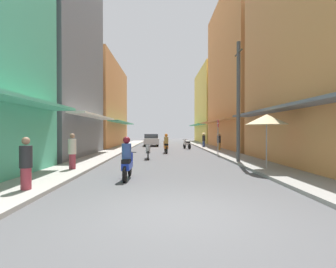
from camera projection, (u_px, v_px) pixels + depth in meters
ground_plane at (167, 152)px, 21.34m from camera, size 87.55×87.55×0.00m
sidewalk_left at (113, 152)px, 21.24m from camera, size 1.96×47.79×0.12m
sidewalk_right at (220, 151)px, 21.43m from camera, size 1.96×47.79×0.12m
building_left_mid at (44, 60)px, 17.35m from camera, size 7.05×8.99×13.35m
building_left_far at (93, 105)px, 29.67m from camera, size 7.05×13.67×9.72m
building_right_mid at (249, 73)px, 25.78m from camera, size 7.05×13.71×15.48m
building_right_far at (218, 106)px, 40.04m from camera, size 7.05×12.82×11.47m
motorbike_blue at (127, 160)px, 9.28m from camera, size 0.55×1.81×1.58m
motorbike_silver at (148, 151)px, 16.13m from camera, size 0.55×1.81×0.96m
motorbike_orange at (166, 144)px, 20.48m from camera, size 0.55×1.81×1.58m
motorbike_white at (187, 144)px, 25.45m from camera, size 0.73×1.75×0.96m
parked_car at (151, 140)px, 30.59m from camera, size 2.03×4.21×1.45m
pedestrian_midway at (26, 165)px, 7.11m from camera, size 0.34×0.34×1.61m
pedestrian_foreground at (219, 140)px, 22.48m from camera, size 0.44×0.44×1.70m
pedestrian_far at (72, 153)px, 11.00m from camera, size 0.34×0.34×1.68m
pedestrian_crossing at (204, 139)px, 27.03m from camera, size 0.44×0.44×1.66m
vendor_umbrella at (267, 120)px, 11.09m from camera, size 1.84×1.84×2.52m
utility_pole at (238, 101)px, 13.79m from camera, size 0.20×1.20×6.67m
street_sign_no_entry at (218, 132)px, 18.43m from camera, size 0.07×0.60×2.65m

